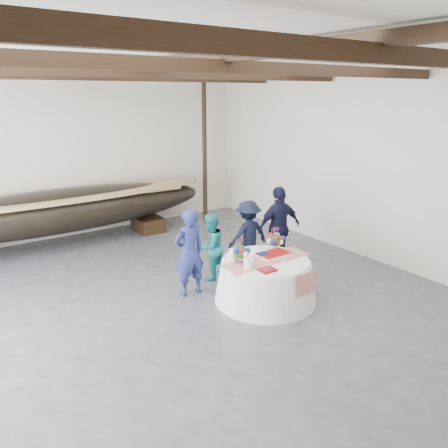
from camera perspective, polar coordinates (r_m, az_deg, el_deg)
floor at (r=8.21m, az=-3.83°, el=-11.64°), size 10.00×12.00×0.01m
wall_back at (r=12.86m, az=-18.23°, el=8.58°), size 10.00×0.02×4.50m
wall_right at (r=10.81m, az=19.38°, el=7.05°), size 0.02×12.00×4.50m
ceiling at (r=7.25m, az=-4.57°, el=21.45°), size 10.00×12.00×0.01m
pavilion_structure at (r=7.98m, az=-7.79°, el=17.35°), size 9.80×11.76×4.50m
longboat_display at (r=11.99m, az=-20.79°, el=1.62°), size 8.27×1.65×1.55m
banquet_table at (r=8.56m, az=5.43°, el=-7.32°), size 1.97×1.97×0.84m
tabletop_items at (r=8.46m, az=4.67°, el=-3.41°), size 1.82×1.03×0.40m
guest_woman_blue at (r=8.64m, az=-4.56°, el=-3.71°), size 0.65×0.43×1.78m
guest_woman_teal at (r=9.39m, az=-1.80°, el=-2.96°), size 0.85×0.75×1.47m
guest_man_left at (r=10.00m, az=3.15°, el=-1.37°), size 1.05×0.64×1.58m
guest_man_right at (r=10.05m, az=7.20°, el=-0.43°), size 1.16×0.59×1.90m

